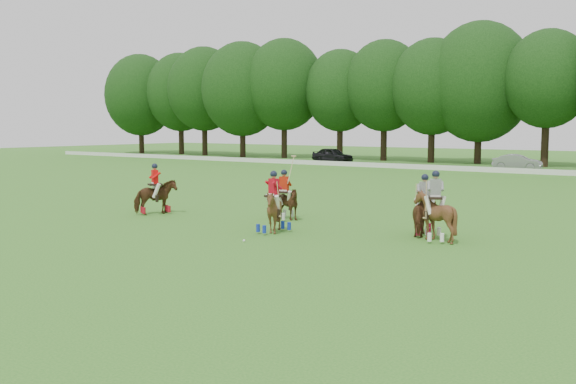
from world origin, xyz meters
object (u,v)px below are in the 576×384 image
Objects in this scene: car_left at (332,155)px; polo_red_b at (284,203)px; polo_ball at (244,241)px; polo_stripe_a at (424,214)px; polo_red_c at (274,211)px; car_mid at (517,162)px; polo_stripe_b at (435,215)px; polo_red_a at (155,196)px.

polo_red_b is at bearing -143.15° from car_left.
polo_stripe_a is at bearing 47.17° from polo_ball.
polo_stripe_a is (4.67, 2.71, -0.03)m from polo_red_c.
car_mid is at bearing 93.68° from polo_red_c.
polo_red_c is 0.95× the size of polo_stripe_b.
car_left is at bearing 110.62° from polo_red_a.
car_left is at bearing 118.81° from polo_red_b.
polo_ball is at bearing -82.49° from polo_red_c.
car_mid is 1.74× the size of polo_stripe_b.
car_left is 46.97m from polo_ball.
car_mid is 1.89× the size of polo_stripe_a.
polo_ball is at bearing -69.05° from polo_red_b.
polo_ball is at bearing -142.05° from polo_stripe_b.
polo_stripe_b is at bearing 37.95° from polo_ball.
polo_red_a is 7.30m from polo_red_c.
polo_stripe_a is (7.21, -36.74, 0.10)m from car_mid.
polo_red_c is 1.04× the size of polo_stripe_a.
polo_ball is (-4.41, -4.75, -0.74)m from polo_stripe_a.
polo_red_a reaches higher than car_left.
polo_ball is (2.81, -41.49, -0.64)m from car_mid.
polo_stripe_a is at bearing 30.13° from polo_red_c.
polo_red_b is (5.62, 1.94, -0.08)m from polo_red_a.
polo_red_c is at bearing 176.59° from car_mid.
polo_red_c is at bearing -60.71° from polo_red_b.
car_mid is 46.24× the size of polo_ball.
polo_red_c reaches higher than polo_red_a.
polo_stripe_b is at bearing 4.60° from polo_red_a.
polo_red_a is (-4.70, -38.51, 0.12)m from car_mid.
polo_red_b reaches higher than car_mid.
polo_red_a is at bearing -171.53° from polo_stripe_a.
polo_stripe_b is (27.12, -37.50, 0.08)m from car_left.
car_left is at bearing 117.93° from polo_ball.
polo_ball is at bearing 176.78° from car_mid.
polo_red_a is 0.99× the size of polo_red_c.
car_left is 2.03× the size of polo_red_c.
polo_red_c is 2.20m from polo_ball.
polo_red_a reaches higher than polo_ball.
polo_red_c reaches higher than polo_stripe_a.
polo_stripe_a is 0.92× the size of polo_stripe_b.
polo_stripe_b is at bearing -46.59° from polo_stripe_a.
polo_stripe_a is (6.29, -0.16, 0.06)m from polo_red_b.
polo_red_c is at bearing 97.51° from polo_ball.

